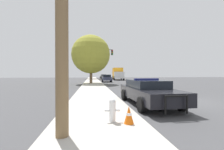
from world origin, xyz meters
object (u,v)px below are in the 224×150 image
(car_background_distant, at_px, (103,76))
(box_truck, at_px, (118,73))
(traffic_light, at_px, (100,59))
(tree_sidewalk_mid, at_px, (91,54))
(fire_hydrant, at_px, (112,109))
(tree_sidewalk_far, at_px, (91,60))
(police_car, at_px, (148,91))
(car_background_midblock, at_px, (107,78))
(traffic_cone, at_px, (129,115))

(car_background_distant, relative_size, box_truck, 0.55)
(traffic_light, height_order, tree_sidewalk_mid, tree_sidewalk_mid)
(fire_hydrant, distance_m, car_background_distant, 44.99)
(tree_sidewalk_far, bearing_deg, tree_sidewalk_mid, -90.14)
(fire_hydrant, bearing_deg, police_car, 52.09)
(tree_sidewalk_far, bearing_deg, box_truck, -42.03)
(box_truck, distance_m, tree_sidewalk_mid, 16.91)
(police_car, bearing_deg, traffic_light, -86.28)
(box_truck, xyz_separation_m, tree_sidewalk_mid, (-6.97, -15.11, 2.98))
(car_background_midblock, bearing_deg, box_truck, 69.87)
(traffic_cone, bearing_deg, fire_hydrant, 152.56)
(traffic_light, height_order, car_background_midblock, traffic_light)
(traffic_light, relative_size, car_background_distant, 1.40)
(tree_sidewalk_far, xyz_separation_m, traffic_cone, (1.17, -40.63, -5.41))
(traffic_cone, bearing_deg, box_truck, 80.51)
(tree_sidewalk_mid, bearing_deg, box_truck, 65.24)
(car_background_distant, distance_m, tree_sidewalk_far, 7.85)
(fire_hydrant, relative_size, tree_sidewalk_mid, 0.10)
(police_car, relative_size, tree_sidewalk_mid, 0.68)
(car_background_midblock, relative_size, tree_sidewalk_mid, 0.54)
(car_background_midblock, height_order, car_background_distant, car_background_midblock)
(traffic_cone, bearing_deg, police_car, 60.16)
(fire_hydrant, xyz_separation_m, car_background_midblock, (2.34, 24.94, 0.25))
(police_car, xyz_separation_m, car_background_midblock, (-0.00, 21.93, 0.06))
(police_car, height_order, fire_hydrant, police_car)
(car_background_distant, height_order, tree_sidewalk_mid, tree_sidewalk_mid)
(box_truck, distance_m, tree_sidewalk_far, 10.18)
(police_car, bearing_deg, tree_sidewalk_far, -86.76)
(traffic_light, xyz_separation_m, car_background_distant, (2.50, 24.32, -3.40))
(traffic_cone, bearing_deg, tree_sidewalk_far, 91.65)
(car_background_distant, height_order, traffic_cone, car_background_distant)
(police_car, distance_m, box_truck, 31.39)
(traffic_light, bearing_deg, box_truck, 68.13)
(fire_hydrant, relative_size, tree_sidewalk_far, 0.09)
(car_background_distant, distance_m, tree_sidewalk_mid, 26.44)
(car_background_distant, bearing_deg, tree_sidewalk_mid, -102.49)
(police_car, distance_m, car_background_distant, 41.87)
(car_background_distant, bearing_deg, traffic_light, -99.53)
(tree_sidewalk_far, bearing_deg, traffic_light, -85.79)
(car_background_midblock, bearing_deg, tree_sidewalk_mid, -114.83)
(box_truck, bearing_deg, car_background_midblock, 71.05)
(police_car, height_order, tree_sidewalk_mid, tree_sidewalk_mid)
(car_background_midblock, xyz_separation_m, tree_sidewalk_far, (-3.03, 15.44, 5.04))
(tree_sidewalk_far, bearing_deg, traffic_cone, -88.35)
(police_car, height_order, traffic_light, traffic_light)
(traffic_light, bearing_deg, tree_sidewalk_far, 94.21)
(car_background_midblock, distance_m, car_background_distant, 19.96)
(box_truck, bearing_deg, car_background_distant, -70.66)
(police_car, relative_size, traffic_cone, 9.63)
(tree_sidewalk_mid, relative_size, traffic_cone, 14.22)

